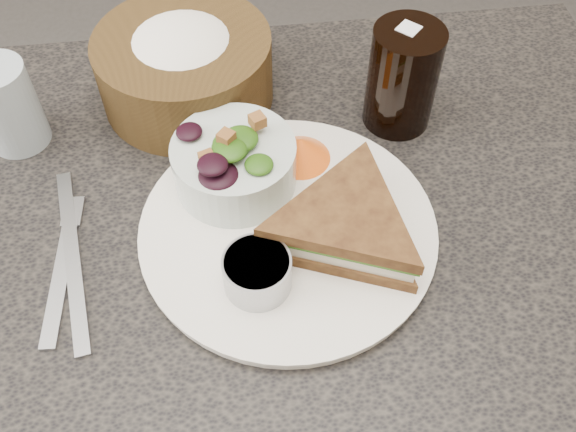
{
  "coord_description": "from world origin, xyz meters",
  "views": [
    {
      "loc": [
        0.02,
        -0.38,
        1.29
      ],
      "look_at": [
        0.07,
        0.0,
        0.78
      ],
      "focal_mm": 40.0,
      "sensor_mm": 36.0,
      "label": 1
    }
  ],
  "objects_px": {
    "dining_table": "(243,387)",
    "salad_bowl": "(234,158)",
    "water_glass": "(7,106)",
    "dinner_plate": "(288,230)",
    "dressing_ramekin": "(257,273)",
    "sandwich": "(346,225)",
    "bread_basket": "(184,58)",
    "cola_glass": "(403,74)"
  },
  "relations": [
    {
      "from": "dinner_plate",
      "to": "dressing_ramekin",
      "type": "height_order",
      "value": "dressing_ramekin"
    },
    {
      "from": "dining_table",
      "to": "salad_bowl",
      "type": "height_order",
      "value": "salad_bowl"
    },
    {
      "from": "dining_table",
      "to": "sandwich",
      "type": "xyz_separation_m",
      "value": [
        0.12,
        -0.02,
        0.41
      ]
    },
    {
      "from": "dining_table",
      "to": "cola_glass",
      "type": "distance_m",
      "value": 0.52
    },
    {
      "from": "salad_bowl",
      "to": "water_glass",
      "type": "height_order",
      "value": "water_glass"
    },
    {
      "from": "dressing_ramekin",
      "to": "bread_basket",
      "type": "xyz_separation_m",
      "value": [
        -0.06,
        0.28,
        0.03
      ]
    },
    {
      "from": "salad_bowl",
      "to": "dressing_ramekin",
      "type": "bearing_deg",
      "value": -85.17
    },
    {
      "from": "sandwich",
      "to": "salad_bowl",
      "type": "height_order",
      "value": "salad_bowl"
    },
    {
      "from": "sandwich",
      "to": "dressing_ramekin",
      "type": "distance_m",
      "value": 0.1
    },
    {
      "from": "sandwich",
      "to": "water_glass",
      "type": "xyz_separation_m",
      "value": [
        -0.34,
        0.2,
        0.01
      ]
    },
    {
      "from": "dinner_plate",
      "to": "water_glass",
      "type": "xyz_separation_m",
      "value": [
        -0.29,
        0.17,
        0.04
      ]
    },
    {
      "from": "dinner_plate",
      "to": "cola_glass",
      "type": "bearing_deg",
      "value": 45.84
    },
    {
      "from": "bread_basket",
      "to": "cola_glass",
      "type": "height_order",
      "value": "cola_glass"
    },
    {
      "from": "dining_table",
      "to": "cola_glass",
      "type": "relative_size",
      "value": 7.43
    },
    {
      "from": "salad_bowl",
      "to": "dinner_plate",
      "type": "bearing_deg",
      "value": -54.22
    },
    {
      "from": "salad_bowl",
      "to": "dressing_ramekin",
      "type": "xyz_separation_m",
      "value": [
        0.01,
        -0.13,
        -0.02
      ]
    },
    {
      "from": "dinner_plate",
      "to": "dressing_ramekin",
      "type": "xyz_separation_m",
      "value": [
        -0.04,
        -0.06,
        0.03
      ]
    },
    {
      "from": "dining_table",
      "to": "salad_bowl",
      "type": "xyz_separation_m",
      "value": [
        0.02,
        0.07,
        0.42
      ]
    },
    {
      "from": "bread_basket",
      "to": "salad_bowl",
      "type": "bearing_deg",
      "value": -73.34
    },
    {
      "from": "dining_table",
      "to": "water_glass",
      "type": "height_order",
      "value": "water_glass"
    },
    {
      "from": "dining_table",
      "to": "water_glass",
      "type": "relative_size",
      "value": 9.84
    },
    {
      "from": "dinner_plate",
      "to": "bread_basket",
      "type": "xyz_separation_m",
      "value": [
        -0.09,
        0.22,
        0.05
      ]
    },
    {
      "from": "dining_table",
      "to": "dressing_ramekin",
      "type": "distance_m",
      "value": 0.41
    },
    {
      "from": "dining_table",
      "to": "dressing_ramekin",
      "type": "height_order",
      "value": "dressing_ramekin"
    },
    {
      "from": "dining_table",
      "to": "dressing_ramekin",
      "type": "relative_size",
      "value": 15.49
    },
    {
      "from": "cola_glass",
      "to": "water_glass",
      "type": "distance_m",
      "value": 0.44
    },
    {
      "from": "salad_bowl",
      "to": "dressing_ramekin",
      "type": "distance_m",
      "value": 0.13
    },
    {
      "from": "dinner_plate",
      "to": "dressing_ramekin",
      "type": "bearing_deg",
      "value": -120.08
    },
    {
      "from": "dining_table",
      "to": "bread_basket",
      "type": "height_order",
      "value": "bread_basket"
    },
    {
      "from": "water_glass",
      "to": "dinner_plate",
      "type": "bearing_deg",
      "value": -30.91
    },
    {
      "from": "dinner_plate",
      "to": "water_glass",
      "type": "bearing_deg",
      "value": 149.09
    },
    {
      "from": "water_glass",
      "to": "salad_bowl",
      "type": "bearing_deg",
      "value": -23.88
    },
    {
      "from": "salad_bowl",
      "to": "bread_basket",
      "type": "height_order",
      "value": "bread_basket"
    },
    {
      "from": "bread_basket",
      "to": "cola_glass",
      "type": "xyz_separation_m",
      "value": [
        0.24,
        -0.07,
        0.01
      ]
    },
    {
      "from": "salad_bowl",
      "to": "water_glass",
      "type": "xyz_separation_m",
      "value": [
        -0.24,
        0.11,
        0.0
      ]
    },
    {
      "from": "dining_table",
      "to": "dinner_plate",
      "type": "distance_m",
      "value": 0.39
    },
    {
      "from": "dining_table",
      "to": "salad_bowl",
      "type": "relative_size",
      "value": 7.81
    },
    {
      "from": "bread_basket",
      "to": "cola_glass",
      "type": "bearing_deg",
      "value": -15.8
    },
    {
      "from": "sandwich",
      "to": "bread_basket",
      "type": "relative_size",
      "value": 0.89
    },
    {
      "from": "cola_glass",
      "to": "water_glass",
      "type": "bearing_deg",
      "value": 177.29
    },
    {
      "from": "dressing_ramekin",
      "to": "cola_glass",
      "type": "xyz_separation_m",
      "value": [
        0.18,
        0.22,
        0.04
      ]
    },
    {
      "from": "salad_bowl",
      "to": "cola_glass",
      "type": "distance_m",
      "value": 0.21
    }
  ]
}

